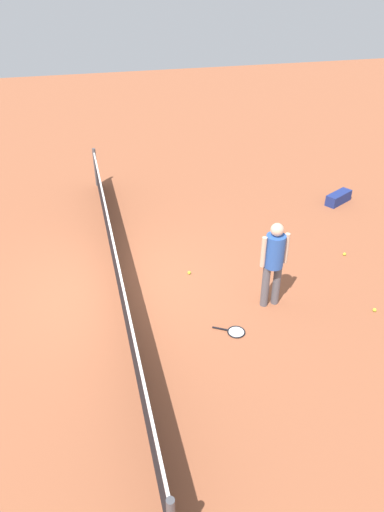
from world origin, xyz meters
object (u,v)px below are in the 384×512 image
(tennis_ball_near_player, at_px, (189,273))
(equipment_bag, at_px, (339,197))
(tennis_racket_near_player, at_px, (235,332))
(tennis_ball_by_net, at_px, (375,310))
(player_near_side, at_px, (274,258))
(tennis_ball_midcourt, at_px, (344,254))

(tennis_ball_near_player, bearing_deg, equipment_bag, -64.15)
(tennis_racket_near_player, xyz_separation_m, tennis_ball_by_net, (-0.09, -2.65, 0.02))
(player_near_side, height_order, tennis_racket_near_player, player_near_side)
(tennis_racket_near_player, relative_size, tennis_ball_midcourt, 8.92)
(player_near_side, bearing_deg, tennis_ball_near_player, 42.98)
(player_near_side, xyz_separation_m, tennis_ball_near_player, (1.30, 1.21, -0.98))
(tennis_ball_midcourt, bearing_deg, tennis_ball_by_net, 166.78)
(player_near_side, relative_size, tennis_ball_by_net, 25.76)
(player_near_side, xyz_separation_m, tennis_ball_midcourt, (1.16, -2.22, -0.98))
(equipment_bag, bearing_deg, tennis_ball_near_player, 115.85)
(tennis_ball_midcourt, relative_size, equipment_bag, 0.08)
(equipment_bag, bearing_deg, tennis_racket_near_player, 134.07)
(tennis_racket_near_player, height_order, tennis_ball_midcourt, tennis_ball_midcourt)
(tennis_ball_midcourt, bearing_deg, tennis_racket_near_player, 119.57)
(tennis_ball_by_net, distance_m, equipment_bag, 4.51)
(player_near_side, xyz_separation_m, tennis_ball_by_net, (-0.69, -1.78, -0.98))
(player_near_side, distance_m, tennis_racket_near_player, 1.45)
(tennis_racket_near_player, height_order, tennis_ball_by_net, tennis_ball_by_net)
(tennis_racket_near_player, distance_m, tennis_ball_near_player, 1.92)
(tennis_ball_near_player, xyz_separation_m, tennis_ball_midcourt, (-0.14, -3.43, 0.00))
(tennis_ball_by_net, relative_size, equipment_bag, 0.08)
(tennis_racket_near_player, bearing_deg, tennis_ball_near_player, 10.19)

